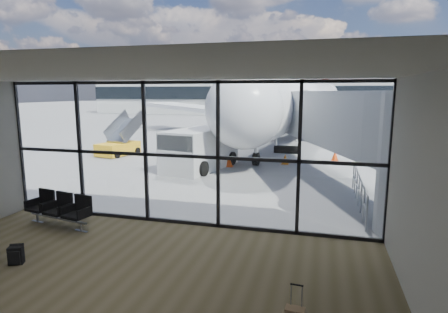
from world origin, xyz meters
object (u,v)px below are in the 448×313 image
at_px(airliner, 303,102).
at_px(belt_loader, 234,134).
at_px(service_van, 199,148).
at_px(seating_row, 61,207).
at_px(mobile_stairs, 119,147).
at_px(backpack, 16,255).

height_order(airliner, belt_loader, airliner).
bearing_deg(service_van, seating_row, -86.32).
relative_size(service_van, mobile_stairs, 1.51).
height_order(belt_loader, mobile_stairs, mobile_stairs).
relative_size(seating_row, service_van, 0.44).
xyz_separation_m(airliner, belt_loader, (-5.32, -5.97, -2.57)).
xyz_separation_m(seating_row, mobile_stairs, (-5.29, 12.48, -0.02)).
height_order(backpack, mobile_stairs, mobile_stairs).
relative_size(backpack, mobile_stairs, 0.14).
relative_size(seating_row, mobile_stairs, 0.66).
bearing_deg(mobile_stairs, belt_loader, 66.20).
distance_m(backpack, airliner, 30.02).
relative_size(backpack, airliner, 0.01).
height_order(airliner, service_van, airliner).
xyz_separation_m(backpack, mobile_stairs, (-6.05, 15.11, 0.32)).
distance_m(seating_row, backpack, 2.76).
distance_m(backpack, belt_loader, 23.46).
distance_m(service_van, mobile_stairs, 7.33).
bearing_deg(seating_row, service_van, 92.56).
distance_m(airliner, mobile_stairs, 18.39).
height_order(seating_row, airliner, airliner).
distance_m(seating_row, belt_loader, 20.83).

